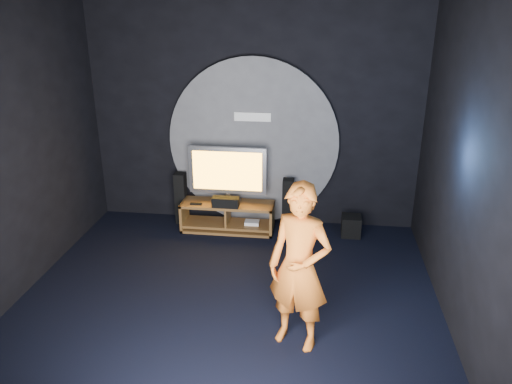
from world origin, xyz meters
TOP-DOWN VIEW (x-y plane):
  - floor at (0.00, 0.00)m, footprint 5.00×5.00m
  - back_wall at (0.00, 2.50)m, footprint 5.00×0.04m
  - front_wall at (0.00, -2.50)m, footprint 5.00×0.04m
  - right_wall at (2.50, 0.00)m, footprint 0.04×5.00m
  - wall_disc_panel at (0.00, 2.44)m, footprint 2.60×0.11m
  - media_console at (-0.34, 2.05)m, footprint 1.41×0.45m
  - tv at (-0.35, 2.12)m, footprint 1.18×0.22m
  - center_speaker at (-0.35, 1.90)m, footprint 0.40×0.15m
  - remote at (-0.81, 1.93)m, footprint 0.18×0.05m
  - tower_speaker_left at (-1.13, 2.24)m, footprint 0.17×0.18m
  - tower_speaker_right at (0.57, 2.18)m, footprint 0.17×0.18m
  - subwoofer at (1.54, 2.10)m, footprint 0.29×0.29m
  - player at (0.86, -0.52)m, footprint 0.75×0.62m

SIDE VIEW (x-z plane):
  - floor at x=0.00m, z-range 0.00..0.00m
  - subwoofer at x=1.54m, z-range 0.00..0.31m
  - media_console at x=-0.34m, z-range -0.03..0.42m
  - tower_speaker_left at x=-1.13m, z-range 0.00..0.83m
  - tower_speaker_right at x=0.57m, z-range 0.00..0.83m
  - remote at x=-0.81m, z-range 0.45..0.47m
  - center_speaker at x=-0.35m, z-range 0.45..0.60m
  - player at x=0.86m, z-range 0.00..1.77m
  - tv at x=-0.35m, z-range 0.49..1.36m
  - wall_disc_panel at x=0.00m, z-range 0.00..2.60m
  - back_wall at x=0.00m, z-range 0.00..3.50m
  - front_wall at x=0.00m, z-range 0.00..3.50m
  - right_wall at x=2.50m, z-range 0.00..3.50m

